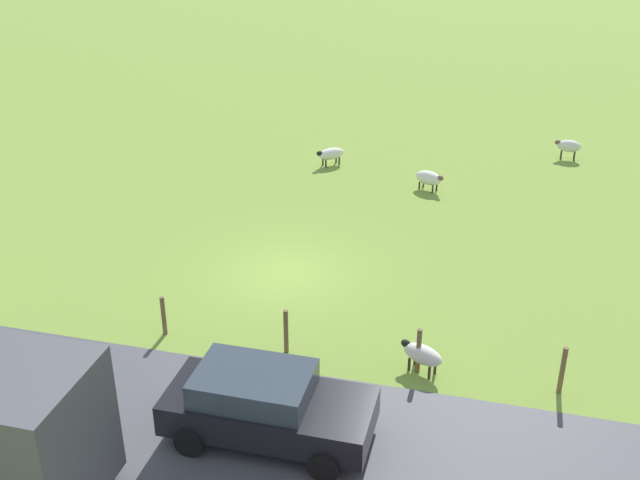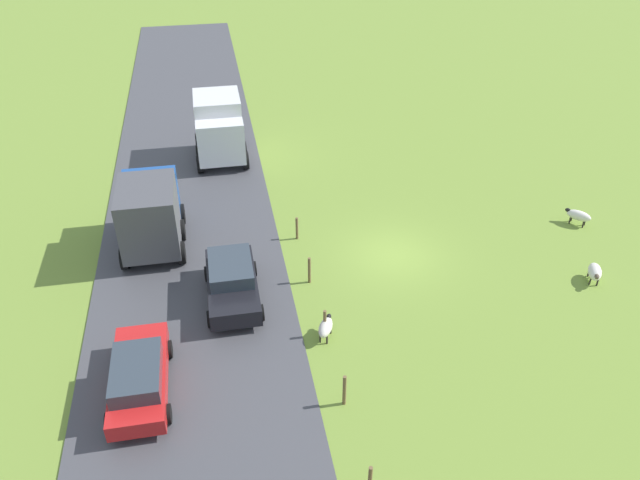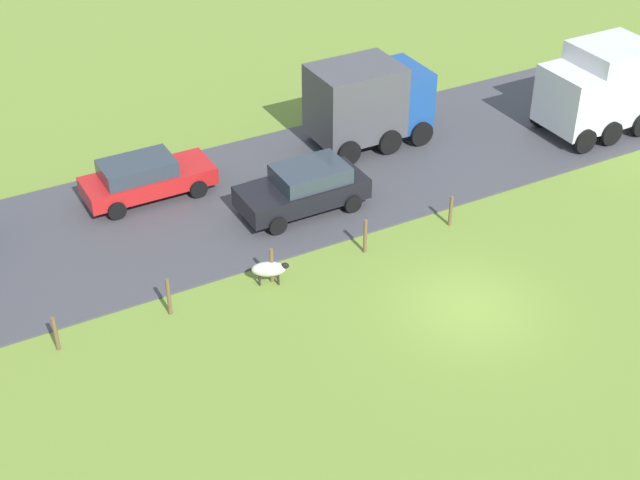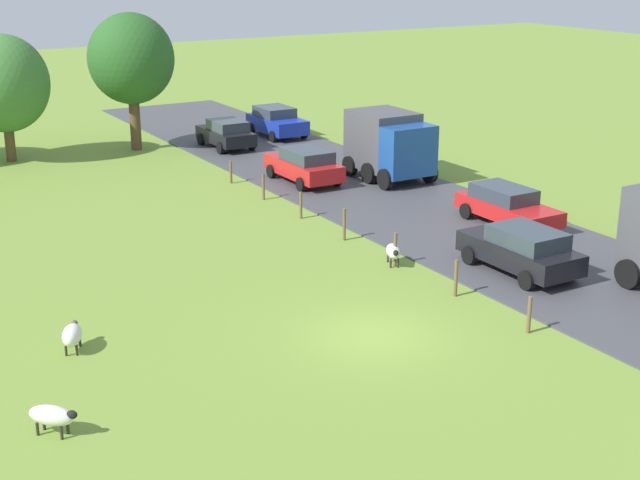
# 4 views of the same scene
# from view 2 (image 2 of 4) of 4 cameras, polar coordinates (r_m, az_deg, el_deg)

# --- Properties ---
(ground_plane) EXTENTS (160.00, 160.00, 0.00)m
(ground_plane) POSITION_cam_2_polar(r_m,az_deg,el_deg) (27.80, 6.69, -1.39)
(ground_plane) COLOR olive
(road_strip) EXTENTS (8.00, 80.00, 0.06)m
(road_strip) POSITION_cam_2_polar(r_m,az_deg,el_deg) (26.83, -11.67, -3.32)
(road_strip) COLOR #47474C
(road_strip) RESTS_ON ground_plane
(sheep_0) EXTENTS (0.87, 1.18, 0.74)m
(sheep_0) POSITION_cam_2_polar(r_m,az_deg,el_deg) (23.14, 0.52, -7.99)
(sheep_0) COLOR silver
(sheep_0) RESTS_ON ground_plane
(sheep_1) EXTENTS (0.92, 1.21, 0.75)m
(sheep_1) POSITION_cam_2_polar(r_m,az_deg,el_deg) (28.21, 23.86, -2.69)
(sheep_1) COLOR silver
(sheep_1) RESTS_ON ground_plane
(sheep_2) EXTENTS (1.12, 1.15, 0.72)m
(sheep_2) POSITION_cam_2_polar(r_m,az_deg,el_deg) (31.94, 22.58, 2.09)
(sheep_2) COLOR silver
(sheep_2) RESTS_ON ground_plane
(fence_post_0) EXTENTS (0.12, 0.12, 1.12)m
(fence_post_0) POSITION_cam_2_polar(r_m,az_deg,el_deg) (28.42, -2.13, 1.07)
(fence_post_0) COLOR brown
(fence_post_0) RESTS_ON ground_plane
(fence_post_1) EXTENTS (0.12, 0.12, 1.22)m
(fence_post_1) POSITION_cam_2_polar(r_m,az_deg,el_deg) (25.68, -0.98, -2.78)
(fence_post_1) COLOR brown
(fence_post_1) RESTS_ON ground_plane
(fence_post_2) EXTENTS (0.12, 0.12, 1.20)m
(fence_post_2) POSITION_cam_2_polar(r_m,az_deg,el_deg) (23.13, 0.44, -7.65)
(fence_post_2) COLOR brown
(fence_post_2) RESTS_ON ground_plane
(fence_post_3) EXTENTS (0.12, 0.12, 1.25)m
(fence_post_3) POSITION_cam_2_polar(r_m,az_deg,el_deg) (20.79, 2.25, -13.59)
(fence_post_3) COLOR brown
(fence_post_3) RESTS_ON ground_plane
(fence_post_4) EXTENTS (0.12, 0.12, 1.12)m
(fence_post_4) POSITION_cam_2_polar(r_m,az_deg,el_deg) (18.83, 4.60, -21.06)
(fence_post_4) COLOR brown
(fence_post_4) RESTS_ON ground_plane
(truck_0) EXTENTS (2.70, 4.48, 3.23)m
(truck_0) POSITION_cam_2_polar(r_m,az_deg,el_deg) (28.21, -15.29, 2.46)
(truck_0) COLOR #1E4C99
(truck_0) RESTS_ON road_strip
(truck_1) EXTENTS (2.80, 4.08, 3.51)m
(truck_1) POSITION_cam_2_polar(r_m,az_deg,el_deg) (35.48, -9.21, 10.09)
(truck_1) COLOR white
(truck_1) RESTS_ON road_strip
(car_0) EXTENTS (2.00, 4.56, 1.49)m
(car_0) POSITION_cam_2_polar(r_m,az_deg,el_deg) (21.75, -16.27, -11.86)
(car_0) COLOR red
(car_0) RESTS_ON road_strip
(car_1) EXTENTS (2.14, 4.41, 1.59)m
(car_1) POSITION_cam_2_polar(r_m,az_deg,el_deg) (24.88, -8.07, -3.75)
(car_1) COLOR black
(car_1) RESTS_ON road_strip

